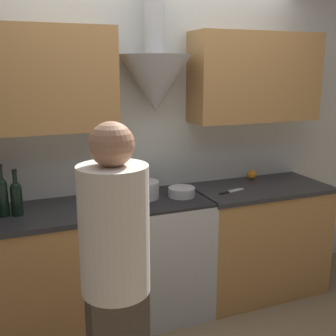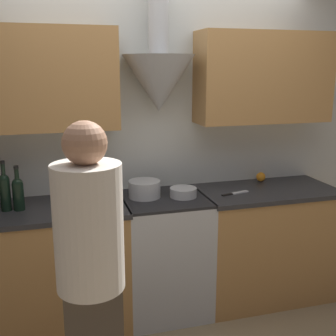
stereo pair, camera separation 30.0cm
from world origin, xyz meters
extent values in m
plane|color=#847051|center=(0.00, 0.00, 0.00)|extent=(12.00, 12.00, 0.00)
cube|color=silver|center=(0.00, 0.65, 1.30)|extent=(8.40, 0.06, 2.60)
cone|color=#B7BABC|center=(0.00, 0.47, 1.76)|extent=(0.53, 0.53, 0.41)
cylinder|color=#B7BABC|center=(0.00, 0.47, 2.26)|extent=(0.15, 0.15, 0.58)
cube|color=#B27F47|center=(-0.99, 0.47, 1.80)|extent=(1.35, 0.32, 0.70)
cube|color=#B27F47|center=(0.86, 0.47, 1.80)|extent=(1.09, 0.32, 0.70)
cube|color=#B27F47|center=(-0.99, 0.32, 0.45)|extent=(1.35, 0.60, 0.89)
cube|color=#28282B|center=(-0.99, 0.32, 0.91)|extent=(1.38, 0.62, 0.03)
cube|color=#B27F47|center=(0.86, 0.32, 0.45)|extent=(1.09, 0.60, 0.89)
cube|color=#28282B|center=(0.86, 0.32, 0.91)|extent=(1.11, 0.62, 0.03)
cube|color=#B7BABC|center=(0.00, 0.32, 0.45)|extent=(0.63, 0.60, 0.91)
cube|color=black|center=(0.00, 0.02, 0.42)|extent=(0.44, 0.01, 0.41)
cube|color=black|center=(0.00, 0.32, 0.92)|extent=(0.63, 0.60, 0.02)
cube|color=#B7BABC|center=(0.00, 0.59, 0.86)|extent=(0.63, 0.06, 0.10)
cylinder|color=black|center=(-1.11, 0.33, 1.04)|extent=(0.07, 0.07, 0.22)
sphere|color=black|center=(-1.11, 0.33, 1.15)|extent=(0.07, 0.07, 0.07)
cylinder|color=black|center=(-1.11, 0.33, 1.21)|extent=(0.03, 0.03, 0.09)
cylinder|color=black|center=(-1.11, 0.33, 1.27)|extent=(0.03, 0.03, 0.02)
cylinder|color=black|center=(-1.03, 0.32, 1.02)|extent=(0.08, 0.08, 0.19)
sphere|color=black|center=(-1.03, 0.32, 1.12)|extent=(0.07, 0.07, 0.07)
cylinder|color=black|center=(-1.03, 0.32, 1.18)|extent=(0.03, 0.03, 0.08)
cylinder|color=black|center=(-1.03, 0.32, 1.23)|extent=(0.03, 0.03, 0.02)
cylinder|color=#B7BABC|center=(-0.14, 0.37, 0.99)|extent=(0.24, 0.24, 0.13)
cylinder|color=#B7BABC|center=(0.14, 0.29, 0.96)|extent=(0.20, 0.20, 0.07)
sphere|color=orange|center=(0.91, 0.53, 0.97)|extent=(0.08, 0.08, 0.08)
cube|color=silver|center=(0.60, 0.27, 0.93)|extent=(0.16, 0.07, 0.01)
cube|color=black|center=(0.48, 0.24, 0.93)|extent=(0.10, 0.04, 0.01)
cylinder|color=silver|center=(-0.66, -0.78, 1.18)|extent=(0.31, 0.31, 0.59)
sphere|color=#AD7A5B|center=(-0.66, -0.78, 1.56)|extent=(0.20, 0.20, 0.20)
camera|label=1|loc=(-1.08, -2.49, 1.88)|focal=45.00mm
camera|label=2|loc=(-0.80, -2.59, 1.88)|focal=45.00mm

